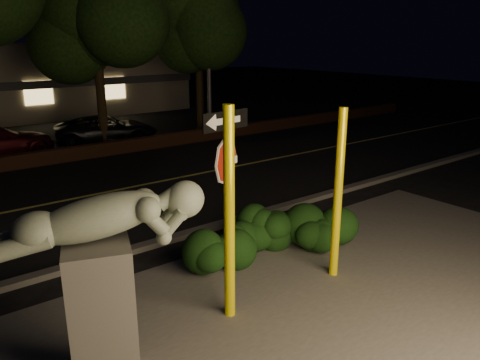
# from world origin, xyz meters

# --- Properties ---
(ground) EXTENTS (90.00, 90.00, 0.00)m
(ground) POSITION_xyz_m (0.00, 10.00, 0.00)
(ground) COLOR black
(ground) RESTS_ON ground
(patio) EXTENTS (14.00, 6.00, 0.02)m
(patio) POSITION_xyz_m (0.00, -1.00, 0.01)
(patio) COLOR #4C4944
(patio) RESTS_ON ground
(road) EXTENTS (80.00, 8.00, 0.01)m
(road) POSITION_xyz_m (0.00, 7.00, 0.01)
(road) COLOR black
(road) RESTS_ON ground
(lane_marking) EXTENTS (80.00, 0.12, 0.00)m
(lane_marking) POSITION_xyz_m (0.00, 7.00, 0.02)
(lane_marking) COLOR #B6A849
(lane_marking) RESTS_ON road
(curb) EXTENTS (80.00, 0.25, 0.12)m
(curb) POSITION_xyz_m (0.00, 2.90, 0.06)
(curb) COLOR #4C4944
(curb) RESTS_ON ground
(brick_wall) EXTENTS (40.00, 0.35, 0.50)m
(brick_wall) POSITION_xyz_m (0.00, 11.30, 0.25)
(brick_wall) COLOR #4B2918
(brick_wall) RESTS_ON ground
(parking_lot) EXTENTS (40.00, 12.00, 0.01)m
(parking_lot) POSITION_xyz_m (0.00, 17.00, 0.01)
(parking_lot) COLOR black
(parking_lot) RESTS_ON ground
(tree_far_d) EXTENTS (4.40, 4.40, 7.42)m
(tree_far_d) POSITION_xyz_m (7.50, 13.30, 5.42)
(tree_far_d) COLOR black
(tree_far_d) RESTS_ON ground
(yellow_pole_left) EXTENTS (0.17, 0.17, 3.36)m
(yellow_pole_left) POSITION_xyz_m (-0.70, -0.16, 1.68)
(yellow_pole_left) COLOR yellow
(yellow_pole_left) RESTS_ON ground
(yellow_pole_right) EXTENTS (0.16, 0.16, 3.13)m
(yellow_pole_right) POSITION_xyz_m (1.61, -0.26, 1.56)
(yellow_pole_right) COLOR #FFE509
(yellow_pole_right) RESTS_ON ground
(signpost) EXTENTS (1.03, 0.18, 3.06)m
(signpost) POSITION_xyz_m (0.08, 0.98, 2.17)
(signpost) COLOR black
(signpost) RESTS_ON ground
(sculpture) EXTENTS (2.41, 1.38, 2.61)m
(sculpture) POSITION_xyz_m (-2.81, -0.51, 1.61)
(sculpture) COLOR #4C4944
(sculpture) RESTS_ON ground
(hedge_center) EXTENTS (1.93, 1.28, 0.92)m
(hedge_center) POSITION_xyz_m (0.08, 1.25, 0.46)
(hedge_center) COLOR black
(hedge_center) RESTS_ON ground
(hedge_right) EXTENTS (1.87, 1.31, 1.11)m
(hedge_right) POSITION_xyz_m (1.32, 1.36, 0.56)
(hedge_right) COLOR black
(hedge_right) RESTS_ON ground
(hedge_far_right) EXTENTS (1.68, 1.23, 1.06)m
(hedge_far_right) POSITION_xyz_m (2.39, 0.70, 0.53)
(hedge_far_right) COLOR black
(hedge_far_right) RESTS_ON ground
(streetlight) EXTENTS (1.38, 0.56, 9.38)m
(streetlight) POSITION_xyz_m (7.02, 12.16, 5.58)
(streetlight) COLOR #4E4E53
(streetlight) RESTS_ON ground
(parked_car_dark) EXTENTS (4.53, 3.04, 1.15)m
(parked_car_dark) POSITION_xyz_m (2.87, 13.44, 0.58)
(parked_car_dark) COLOR black
(parked_car_dark) RESTS_ON ground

